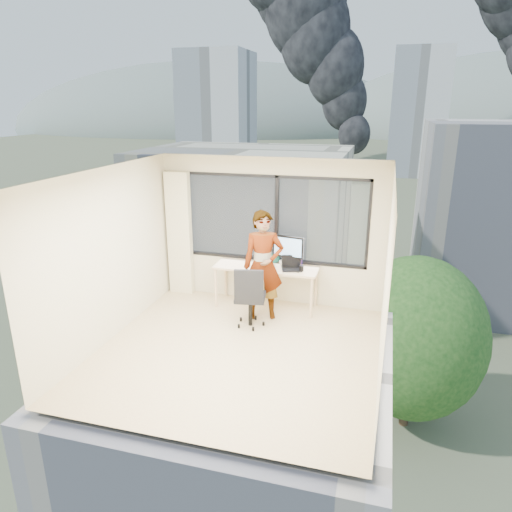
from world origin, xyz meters
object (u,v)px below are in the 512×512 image
(desk, at_px, (266,286))
(monitor, at_px, (288,251))
(laptop, at_px, (292,264))
(game_console, at_px, (290,262))
(handbag, at_px, (273,258))
(person, at_px, (263,265))
(chair, at_px, (250,295))

(desk, distance_m, monitor, 0.75)
(laptop, bearing_deg, game_console, 91.01)
(desk, xyz_separation_m, handbag, (0.07, 0.22, 0.47))
(person, bearing_deg, handbag, 69.93)
(desk, relative_size, game_console, 6.23)
(monitor, bearing_deg, laptop, -47.45)
(handbag, bearing_deg, laptop, -28.52)
(desk, relative_size, handbag, 7.65)
(desk, height_order, handbag, handbag)
(monitor, xyz_separation_m, handbag, (-0.29, 0.12, -0.19))
(monitor, xyz_separation_m, laptop, (0.10, -0.16, -0.17))
(monitor, bearing_deg, handbag, 167.30)
(chair, bearing_deg, desk, 75.96)
(monitor, xyz_separation_m, game_console, (0.00, 0.16, -0.24))
(chair, height_order, game_console, chair)
(chair, distance_m, game_console, 1.17)
(monitor, distance_m, handbag, 0.36)
(monitor, bearing_deg, desk, -155.32)
(desk, bearing_deg, handbag, 70.99)
(laptop, relative_size, handbag, 1.48)
(monitor, bearing_deg, person, -110.31)
(desk, bearing_deg, laptop, -7.71)
(chair, xyz_separation_m, game_console, (0.42, 1.06, 0.26))
(laptop, height_order, handbag, laptop)
(desk, distance_m, person, 0.69)
(handbag, bearing_deg, desk, -102.12)
(person, distance_m, handbag, 0.65)
(monitor, relative_size, game_console, 1.93)
(game_console, bearing_deg, laptop, -52.56)
(laptop, bearing_deg, desk, 155.65)
(chair, distance_m, handbag, 1.07)
(desk, xyz_separation_m, game_console, (0.36, 0.26, 0.41))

